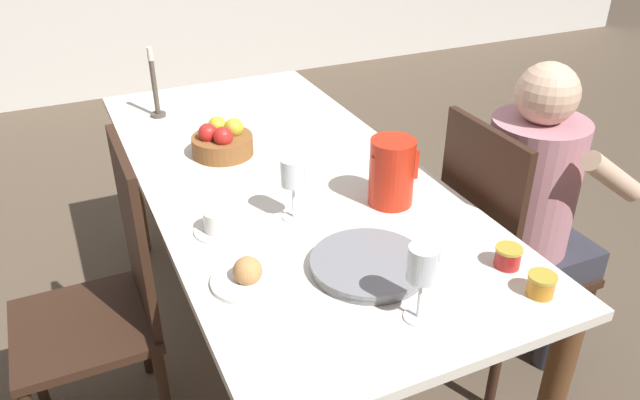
{
  "coord_description": "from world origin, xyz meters",
  "views": [
    {
      "loc": [
        -0.66,
        -1.73,
        1.73
      ],
      "look_at": [
        0.0,
        -0.29,
        0.82
      ],
      "focal_mm": 35.0,
      "sensor_mm": 36.0,
      "label": 1
    }
  ],
  "objects_px": {
    "teacup_near_person": "(219,223)",
    "red_pitcher": "(392,172)",
    "jam_jar_red": "(508,256)",
    "fruit_bowl": "(222,141)",
    "serving_tray": "(370,264)",
    "chair_opposite": "(106,298)",
    "candlestick_tall": "(155,91)",
    "jam_jar_amber": "(541,284)",
    "wine_glass_water": "(293,175)",
    "chair_person_side": "(499,252)",
    "person_seated": "(535,204)",
    "bread_plate": "(248,276)",
    "wine_glass_juice": "(423,268)"
  },
  "relations": [
    {
      "from": "bread_plate",
      "to": "candlestick_tall",
      "type": "xyz_separation_m",
      "value": [
        0.03,
        1.19,
        0.09
      ]
    },
    {
      "from": "jam_jar_amber",
      "to": "chair_person_side",
      "type": "bearing_deg",
      "value": 57.64
    },
    {
      "from": "chair_opposite",
      "to": "red_pitcher",
      "type": "bearing_deg",
      "value": -105.17
    },
    {
      "from": "candlestick_tall",
      "to": "jam_jar_red",
      "type": "bearing_deg",
      "value": -66.64
    },
    {
      "from": "serving_tray",
      "to": "jam_jar_red",
      "type": "xyz_separation_m",
      "value": [
        0.33,
        -0.14,
        0.02
      ]
    },
    {
      "from": "wine_glass_water",
      "to": "teacup_near_person",
      "type": "relative_size",
      "value": 1.35
    },
    {
      "from": "serving_tray",
      "to": "fruit_bowl",
      "type": "relative_size",
      "value": 1.42
    },
    {
      "from": "jam_jar_amber",
      "to": "fruit_bowl",
      "type": "relative_size",
      "value": 0.33
    },
    {
      "from": "red_pitcher",
      "to": "wine_glass_water",
      "type": "bearing_deg",
      "value": 172.96
    },
    {
      "from": "jam_jar_amber",
      "to": "jam_jar_red",
      "type": "distance_m",
      "value": 0.13
    },
    {
      "from": "jam_jar_amber",
      "to": "jam_jar_red",
      "type": "xyz_separation_m",
      "value": [
        0.0,
        0.13,
        0.0
      ]
    },
    {
      "from": "wine_glass_water",
      "to": "jam_jar_amber",
      "type": "distance_m",
      "value": 0.72
    },
    {
      "from": "chair_opposite",
      "to": "candlestick_tall",
      "type": "bearing_deg",
      "value": -25.07
    },
    {
      "from": "chair_opposite",
      "to": "person_seated",
      "type": "height_order",
      "value": "person_seated"
    },
    {
      "from": "serving_tray",
      "to": "jam_jar_red",
      "type": "bearing_deg",
      "value": -22.46
    },
    {
      "from": "chair_opposite",
      "to": "bread_plate",
      "type": "xyz_separation_m",
      "value": [
        0.33,
        -0.43,
        0.28
      ]
    },
    {
      "from": "wine_glass_juice",
      "to": "jam_jar_amber",
      "type": "height_order",
      "value": "wine_glass_juice"
    },
    {
      "from": "wine_glass_water",
      "to": "jam_jar_red",
      "type": "distance_m",
      "value": 0.62
    },
    {
      "from": "teacup_near_person",
      "to": "serving_tray",
      "type": "relative_size",
      "value": 0.47
    },
    {
      "from": "chair_person_side",
      "to": "wine_glass_water",
      "type": "relative_size",
      "value": 5.2
    },
    {
      "from": "person_seated",
      "to": "chair_person_side",
      "type": "bearing_deg",
      "value": -105.02
    },
    {
      "from": "chair_opposite",
      "to": "fruit_bowl",
      "type": "relative_size",
      "value": 4.65
    },
    {
      "from": "chair_opposite",
      "to": "serving_tray",
      "type": "relative_size",
      "value": 3.27
    },
    {
      "from": "jam_jar_red",
      "to": "fruit_bowl",
      "type": "bearing_deg",
      "value": 116.27
    },
    {
      "from": "chair_opposite",
      "to": "wine_glass_juice",
      "type": "bearing_deg",
      "value": -138.52
    },
    {
      "from": "chair_opposite",
      "to": "serving_tray",
      "type": "bearing_deg",
      "value": -128.9
    },
    {
      "from": "wine_glass_water",
      "to": "bread_plate",
      "type": "xyz_separation_m",
      "value": [
        -0.22,
        -0.24,
        -0.12
      ]
    },
    {
      "from": "fruit_bowl",
      "to": "serving_tray",
      "type": "bearing_deg",
      "value": -80.17
    },
    {
      "from": "chair_opposite",
      "to": "jam_jar_amber",
      "type": "xyz_separation_m",
      "value": [
        0.96,
        -0.77,
        0.29
      ]
    },
    {
      "from": "chair_person_side",
      "to": "jam_jar_red",
      "type": "relative_size",
      "value": 14.23
    },
    {
      "from": "teacup_near_person",
      "to": "red_pitcher",
      "type": "bearing_deg",
      "value": -6.29
    },
    {
      "from": "wine_glass_juice",
      "to": "red_pitcher",
      "type": "bearing_deg",
      "value": 66.73
    },
    {
      "from": "wine_glass_water",
      "to": "candlestick_tall",
      "type": "height_order",
      "value": "candlestick_tall"
    },
    {
      "from": "serving_tray",
      "to": "candlestick_tall",
      "type": "height_order",
      "value": "candlestick_tall"
    },
    {
      "from": "chair_opposite",
      "to": "teacup_near_person",
      "type": "relative_size",
      "value": 7.01
    },
    {
      "from": "person_seated",
      "to": "jam_jar_red",
      "type": "bearing_deg",
      "value": -50.98
    },
    {
      "from": "jam_jar_red",
      "to": "candlestick_tall",
      "type": "height_order",
      "value": "candlestick_tall"
    },
    {
      "from": "teacup_near_person",
      "to": "jam_jar_red",
      "type": "xyz_separation_m",
      "value": [
        0.63,
        -0.47,
        0.0
      ]
    },
    {
      "from": "red_pitcher",
      "to": "jam_jar_red",
      "type": "height_order",
      "value": "red_pitcher"
    },
    {
      "from": "person_seated",
      "to": "candlestick_tall",
      "type": "distance_m",
      "value": 1.49
    },
    {
      "from": "person_seated",
      "to": "wine_glass_juice",
      "type": "relative_size",
      "value": 5.97
    },
    {
      "from": "jam_jar_red",
      "to": "candlestick_tall",
      "type": "distance_m",
      "value": 1.53
    },
    {
      "from": "fruit_bowl",
      "to": "wine_glass_water",
      "type": "bearing_deg",
      "value": -83.05
    },
    {
      "from": "chair_person_side",
      "to": "bread_plate",
      "type": "height_order",
      "value": "chair_person_side"
    },
    {
      "from": "teacup_near_person",
      "to": "jam_jar_red",
      "type": "distance_m",
      "value": 0.79
    },
    {
      "from": "fruit_bowl",
      "to": "red_pitcher",
      "type": "bearing_deg",
      "value": -56.16
    },
    {
      "from": "chair_person_side",
      "to": "serving_tray",
      "type": "relative_size",
      "value": 3.27
    },
    {
      "from": "wine_glass_water",
      "to": "serving_tray",
      "type": "bearing_deg",
      "value": -75.66
    },
    {
      "from": "serving_tray",
      "to": "fruit_bowl",
      "type": "xyz_separation_m",
      "value": [
        -0.14,
        0.82,
        0.03
      ]
    },
    {
      "from": "wine_glass_juice",
      "to": "serving_tray",
      "type": "bearing_deg",
      "value": 92.59
    }
  ]
}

